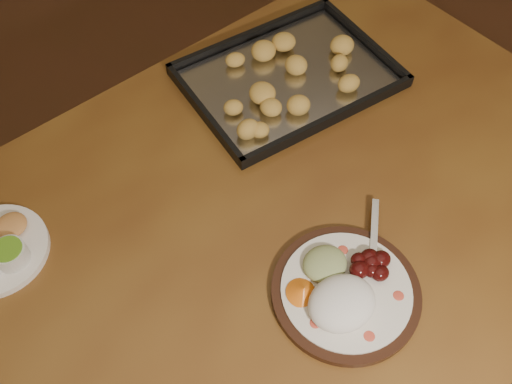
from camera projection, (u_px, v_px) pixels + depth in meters
ground at (279, 324)px, 1.67m from camera, size 4.00×4.00×0.00m
dining_table at (240, 264)px, 1.06m from camera, size 1.63×1.14×0.75m
dinner_plate at (344, 290)px, 0.90m from camera, size 0.27×0.24×0.06m
baking_tray at (288, 75)px, 1.18m from camera, size 0.42×0.32×0.04m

